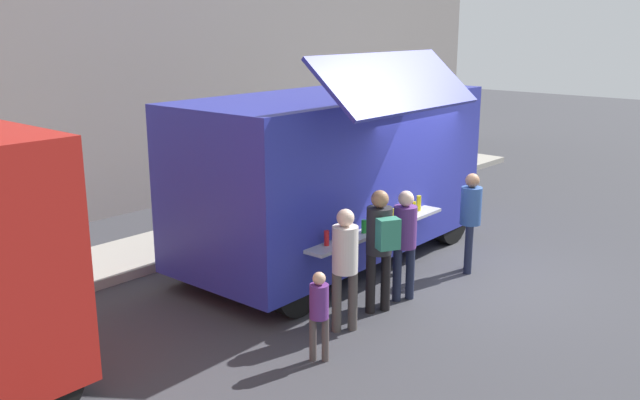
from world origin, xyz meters
TOP-DOWN VIEW (x-y plane):
  - ground_plane at (0.00, 0.00)m, footprint 60.00×60.00m
  - curb_strip at (-4.78, 4.61)m, footprint 28.00×1.60m
  - food_truck_main at (-0.78, 1.99)m, footprint 5.76×3.39m
  - trash_bin at (3.41, 4.31)m, footprint 0.60×0.60m
  - customer_front_ordering at (-1.44, 0.08)m, footprint 0.34×0.34m
  - customer_mid_with_backpack at (-2.06, 0.07)m, footprint 0.49×0.58m
  - customer_rear_waiting at (-2.84, 0.06)m, footprint 0.34×0.34m
  - customer_extra_browsing at (0.27, -0.04)m, footprint 0.34×0.34m
  - child_near_queue at (-3.71, -0.25)m, footprint 0.23×0.23m

SIDE VIEW (x-z plane):
  - ground_plane at x=0.00m, z-range 0.00..0.00m
  - curb_strip at x=-4.78m, z-range 0.00..0.15m
  - trash_bin at x=3.41m, z-range 0.00..0.99m
  - child_near_queue at x=-3.71m, z-range 0.11..1.26m
  - customer_extra_browsing at x=0.27m, z-range 0.16..1.83m
  - customer_front_ordering at x=-1.44m, z-range 0.16..1.83m
  - customer_rear_waiting at x=-2.84m, z-range 0.16..1.85m
  - customer_mid_with_backpack at x=-2.06m, z-range 0.20..1.98m
  - food_truck_main at x=-0.78m, z-range -0.22..3.37m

